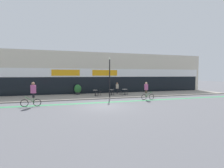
{
  "coord_description": "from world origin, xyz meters",
  "views": [
    {
      "loc": [
        -3.96,
        -15.0,
        2.85
      ],
      "look_at": [
        2.51,
        5.56,
        1.69
      ],
      "focal_mm": 28.0,
      "sensor_mm": 36.0,
      "label": 1
    }
  ],
  "objects": [
    {
      "name": "cafe_chair_0_side",
      "position": [
        1.37,
        7.17,
        0.64
      ],
      "size": [
        0.6,
        0.45,
        0.9
      ],
      "rotation": [
        0.0,
        0.0,
        3.26
      ],
      "color": "black",
      "rests_on": "sidewalk_slab"
    },
    {
      "name": "bike_lane_stripe",
      "position": [
        0.0,
        2.19,
        0.0
      ],
      "size": [
        36.0,
        0.7,
        0.01
      ],
      "primitive_type": "cube",
      "color": "#2D844C",
      "rests_on": "ground"
    },
    {
      "name": "cafe_chair_2_near",
      "position": [
        4.82,
        6.48,
        0.64
      ],
      "size": [
        0.42,
        0.58,
        0.9
      ],
      "rotation": [
        0.0,
        0.0,
        1.61
      ],
      "color": "black",
      "rests_on": "sidewalk_slab"
    },
    {
      "name": "planter_pot",
      "position": [
        -1.29,
        9.18,
        0.84
      ],
      "size": [
        0.98,
        0.98,
        1.37
      ],
      "color": "#232326",
      "rests_on": "sidewalk_slab"
    },
    {
      "name": "ground_plane",
      "position": [
        0.0,
        0.0,
        0.0
      ],
      "size": [
        120.0,
        120.0,
        0.0
      ],
      "primitive_type": "plane",
      "color": "#5B5B60"
    },
    {
      "name": "pedestrian_near_end",
      "position": [
        4.32,
        8.82,
        1.06
      ],
      "size": [
        0.48,
        0.48,
        1.59
      ],
      "rotation": [
        0.0,
        0.0,
        2.93
      ],
      "color": "black",
      "rests_on": "sidewalk_slab"
    },
    {
      "name": "cafe_chair_1_near",
      "position": [
        2.96,
        6.69,
        0.64
      ],
      "size": [
        0.43,
        0.59,
        0.9
      ],
      "rotation": [
        0.0,
        0.0,
        1.5
      ],
      "color": "black",
      "rests_on": "sidewalk_slab"
    },
    {
      "name": "bistro_table_0",
      "position": [
        0.75,
        7.16,
        0.63
      ],
      "size": [
        0.61,
        0.61,
        0.73
      ],
      "color": "black",
      "rests_on": "sidewalk_slab"
    },
    {
      "name": "storefront_facade",
      "position": [
        0.0,
        11.97,
        3.04
      ],
      "size": [
        40.0,
        4.06,
        6.12
      ],
      "color": "beige",
      "rests_on": "ground"
    },
    {
      "name": "bistro_table_1",
      "position": [
        2.97,
        7.31,
        0.63
      ],
      "size": [
        0.68,
        0.68,
        0.72
      ],
      "color": "black",
      "rests_on": "sidewalk_slab"
    },
    {
      "name": "cyclist_0",
      "position": [
        -6.06,
        1.88,
        1.31
      ],
      "size": [
        1.71,
        0.5,
        2.19
      ],
      "rotation": [
        0.0,
        0.0,
        3.17
      ],
      "color": "black",
      "rests_on": "ground"
    },
    {
      "name": "bistro_table_2",
      "position": [
        4.82,
        7.11,
        0.66
      ],
      "size": [
        0.77,
        0.77,
        0.75
      ],
      "color": "black",
      "rests_on": "sidewalk_slab"
    },
    {
      "name": "sidewalk_slab",
      "position": [
        0.0,
        7.25,
        0.06
      ],
      "size": [
        40.0,
        5.5,
        0.12
      ],
      "primitive_type": "cube",
      "color": "gray",
      "rests_on": "ground"
    },
    {
      "name": "cyclist_1",
      "position": [
        5.64,
        2.53,
        1.18
      ],
      "size": [
        1.64,
        0.5,
        2.02
      ],
      "rotation": [
        0.0,
        0.0,
        0.05
      ],
      "color": "black",
      "rests_on": "ground"
    },
    {
      "name": "lamp_post",
      "position": [
        2.01,
        4.93,
        2.9
      ],
      "size": [
        0.26,
        0.26,
        4.76
      ],
      "color": "black",
      "rests_on": "sidewalk_slab"
    },
    {
      "name": "cafe_chair_2_side",
      "position": [
        4.19,
        7.1,
        0.64
      ],
      "size": [
        0.59,
        0.44,
        0.9
      ],
      "rotation": [
        0.0,
        0.0,
        0.11
      ],
      "color": "black",
      "rests_on": "sidewalk_slab"
    },
    {
      "name": "cafe_chair_0_near",
      "position": [
        0.76,
        6.53,
        0.64
      ],
      "size": [
        0.45,
        0.6,
        0.9
      ],
      "rotation": [
        0.0,
        0.0,
        1.69
      ],
      "color": "black",
      "rests_on": "sidewalk_slab"
    }
  ]
}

